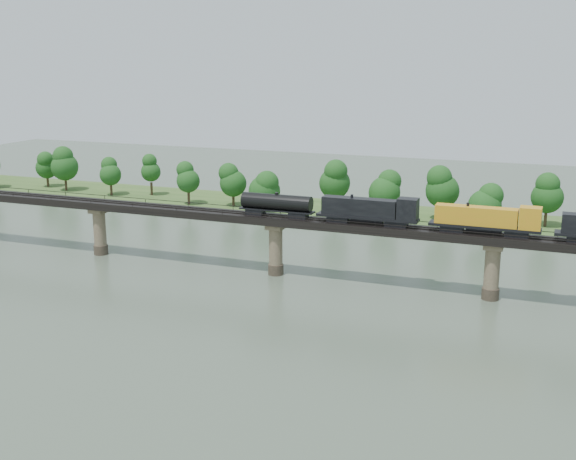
% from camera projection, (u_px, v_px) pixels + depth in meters
% --- Properties ---
extents(ground, '(400.00, 400.00, 0.00)m').
position_uv_depth(ground, '(203.00, 328.00, 111.51)').
color(ground, '#3D4C3C').
rests_on(ground, ground).
extents(far_bank, '(300.00, 24.00, 1.60)m').
position_uv_depth(far_bank, '(355.00, 213.00, 188.30)').
color(far_bank, '#355321').
rests_on(far_bank, ground).
extents(bridge, '(236.00, 30.00, 11.50)m').
position_uv_depth(bridge, '(276.00, 247.00, 137.39)').
color(bridge, '#473A2D').
rests_on(bridge, ground).
extents(bridge_superstructure, '(220.00, 4.90, 0.75)m').
position_uv_depth(bridge_superstructure, '(276.00, 214.00, 135.89)').
color(bridge_superstructure, black).
rests_on(bridge_superstructure, bridge).
extents(far_treeline, '(289.06, 17.54, 13.60)m').
position_uv_depth(far_treeline, '(320.00, 184.00, 185.24)').
color(far_treeline, '#382619').
rests_on(far_treeline, far_bank).
extents(freight_train, '(75.01, 2.92, 5.16)m').
position_uv_depth(freight_train, '(445.00, 216.00, 124.25)').
color(freight_train, black).
rests_on(freight_train, bridge).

